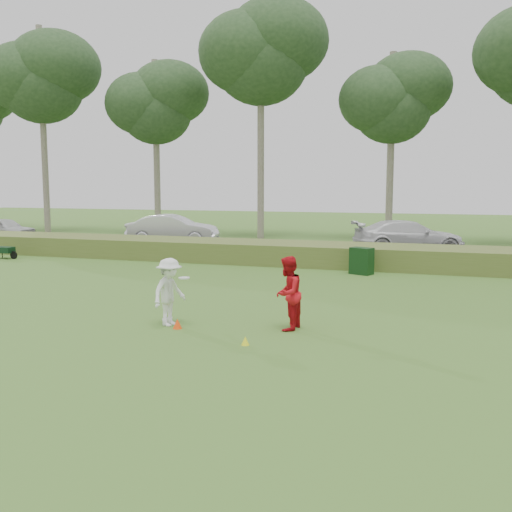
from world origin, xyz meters
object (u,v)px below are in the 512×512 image
(cone_orange, at_px, (177,324))
(player_red, at_px, (288,293))
(car_right, at_px, (409,236))
(car_mid, at_px, (173,229))
(player_white, at_px, (169,292))
(utility_cabinet, at_px, (362,261))
(car_left, at_px, (4,229))
(cone_yellow, at_px, (245,341))

(cone_orange, bearing_deg, player_red, 16.25)
(car_right, bearing_deg, player_red, 154.63)
(cone_orange, relative_size, car_mid, 0.05)
(player_red, bearing_deg, player_white, -75.24)
(utility_cabinet, bearing_deg, player_red, -70.02)
(player_white, distance_m, car_left, 25.49)
(utility_cabinet, relative_size, car_right, 0.19)
(utility_cabinet, relative_size, car_left, 0.26)
(player_white, bearing_deg, car_right, -1.87)
(car_right, bearing_deg, car_mid, 71.53)
(cone_yellow, bearing_deg, car_mid, 120.80)
(car_left, bearing_deg, utility_cabinet, -104.94)
(utility_cabinet, bearing_deg, car_right, 103.32)
(cone_orange, relative_size, cone_yellow, 1.26)
(player_red, relative_size, cone_yellow, 9.23)
(player_white, distance_m, car_right, 17.88)
(car_right, bearing_deg, car_left, 73.08)
(player_white, xyz_separation_m, car_left, (-19.67, 16.21, -0.08))
(player_white, xyz_separation_m, car_right, (4.60, 17.28, 0.03))
(cone_yellow, xyz_separation_m, car_right, (2.26, 18.34, 0.77))
(player_white, bearing_deg, car_left, 63.54)
(utility_cabinet, distance_m, car_left, 23.90)
(player_red, height_order, car_right, player_red)
(cone_yellow, relative_size, car_left, 0.05)
(player_red, relative_size, utility_cabinet, 1.70)
(car_mid, bearing_deg, cone_orange, -165.02)
(cone_orange, bearing_deg, car_right, 76.25)
(player_white, relative_size, car_mid, 0.32)
(car_mid, distance_m, car_right, 13.07)
(player_red, bearing_deg, cone_yellow, -13.36)
(player_red, bearing_deg, car_mid, -140.87)
(player_white, distance_m, player_red, 2.90)
(utility_cabinet, xyz_separation_m, car_right, (1.28, 7.61, 0.35))
(cone_orange, distance_m, utility_cabinet, 10.35)
(car_left, distance_m, car_right, 24.29)
(player_red, distance_m, car_right, 16.86)
(player_red, distance_m, car_mid, 20.05)
(player_white, height_order, cone_orange, player_white)
(car_mid, relative_size, car_right, 0.93)
(player_white, height_order, player_red, player_red)
(car_left, xyz_separation_m, car_right, (24.27, 1.06, 0.11))
(cone_yellow, distance_m, car_left, 27.99)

